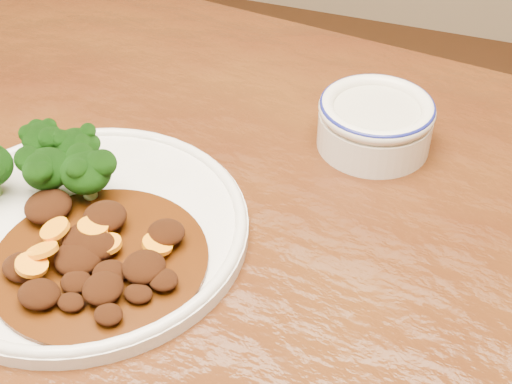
% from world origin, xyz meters
% --- Properties ---
extents(dining_table, '(1.61, 1.10, 0.75)m').
position_xyz_m(dining_table, '(0.00, 0.00, 0.67)').
color(dining_table, '#4D280D').
rests_on(dining_table, ground).
extents(dinner_plate, '(0.30, 0.30, 0.02)m').
position_xyz_m(dinner_plate, '(-0.12, -0.01, 0.76)').
color(dinner_plate, white).
rests_on(dinner_plate, dining_table).
extents(broccoli_florets, '(0.14, 0.10, 0.05)m').
position_xyz_m(broccoli_florets, '(-0.18, 0.03, 0.79)').
color(broccoli_florets, '#729D51').
rests_on(broccoli_florets, dinner_plate).
extents(mince_stew, '(0.19, 0.19, 0.03)m').
position_xyz_m(mince_stew, '(-0.09, -0.04, 0.77)').
color(mince_stew, '#3F1C06').
rests_on(mince_stew, dinner_plate).
extents(dip_bowl, '(0.12, 0.12, 0.05)m').
position_xyz_m(dip_bowl, '(0.09, 0.22, 0.78)').
color(dip_bowl, white).
rests_on(dip_bowl, dining_table).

